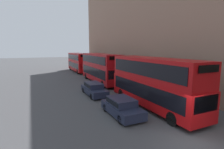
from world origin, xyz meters
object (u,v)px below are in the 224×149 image
(bus_second_in_queue, at_px, (100,67))
(pedestrian, at_px, (143,85))
(bus_leading, at_px, (153,81))
(car_dark_sedan, at_px, (122,106))
(bus_third_in_queue, at_px, (79,62))
(car_hatchback, at_px, (94,88))

(bus_second_in_queue, distance_m, pedestrian, 8.59)
(bus_leading, relative_size, bus_second_in_queue, 0.96)
(bus_second_in_queue, relative_size, car_dark_sedan, 2.62)
(bus_leading, bearing_deg, bus_second_in_queue, 90.00)
(bus_leading, height_order, bus_third_in_queue, bus_leading)
(bus_third_in_queue, height_order, car_hatchback, bus_third_in_queue)
(bus_third_in_queue, bearing_deg, car_hatchback, -99.50)
(bus_second_in_queue, xyz_separation_m, bus_third_in_queue, (0.00, 13.59, -0.15))
(bus_third_in_queue, distance_m, pedestrian, 21.87)
(bus_second_in_queue, height_order, pedestrian, bus_second_in_queue)
(bus_leading, distance_m, pedestrian, 5.59)
(bus_third_in_queue, relative_size, pedestrian, 5.76)
(pedestrian, bearing_deg, bus_third_in_queue, 96.15)
(bus_leading, xyz_separation_m, bus_third_in_queue, (0.00, 26.51, -0.17))
(bus_second_in_queue, relative_size, bus_third_in_queue, 1.05)
(bus_second_in_queue, relative_size, car_hatchback, 2.32)
(bus_third_in_queue, xyz_separation_m, car_hatchback, (-3.40, -20.31, -1.54))
(bus_second_in_queue, bearing_deg, car_dark_sedan, -104.15)
(bus_second_in_queue, bearing_deg, bus_third_in_queue, 90.00)
(pedestrian, bearing_deg, car_hatchback, 166.44)
(bus_leading, distance_m, car_hatchback, 7.27)
(bus_third_in_queue, height_order, pedestrian, bus_third_in_queue)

